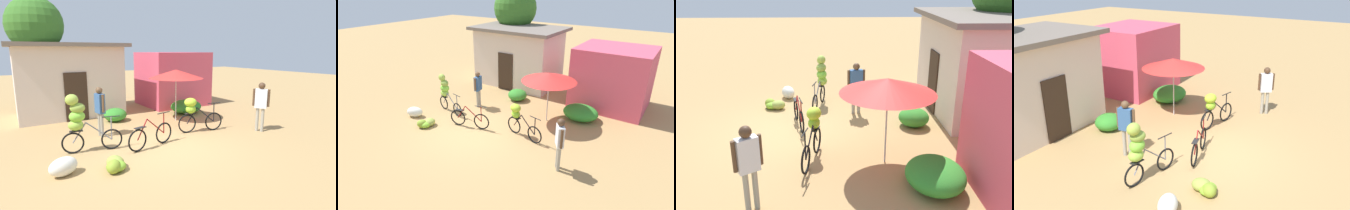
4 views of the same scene
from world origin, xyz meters
The scene contains 14 objects.
ground_plane centered at (0.00, 0.00, 0.00)m, with size 60.00×60.00×0.00m, color #A98450.
building_low centered at (-1.50, 5.87, 1.61)m, with size 4.80×3.16×3.17m.
shop_pink centered at (3.74, 5.56, 1.38)m, with size 3.20×2.80×2.76m, color #D04961.
tree_behind_building centered at (-2.55, 7.11, 3.92)m, with size 2.47×2.47×5.23m.
hedge_bush_front_left centered at (-0.19, 3.65, 0.27)m, with size 0.93×0.91×0.54m, color #32852A.
hedge_bush_front_right centered at (3.14, 3.36, 0.31)m, with size 1.48×1.26×0.62m, color #31892B.
market_umbrella centered at (2.00, 2.46, 1.94)m, with size 2.22×2.22×2.11m.
bicycle_leftmost centered at (-2.23, 0.84, 0.98)m, with size 1.67×0.52×1.70m.
bicycle_near_pile centered at (-0.32, 0.20, 0.36)m, with size 1.67×0.46×0.99m.
bicycle_center_loaded centered at (1.67, 0.73, 0.76)m, with size 1.67×0.50×1.26m.
banana_pile_on_ground centered at (-1.82, -0.77, 0.15)m, with size 0.63×0.81×0.33m.
produce_sack centered at (-2.94, -0.41, 0.22)m, with size 0.70×0.44×0.44m, color silver.
person_vendor centered at (-1.30, 1.99, 1.04)m, with size 0.26×0.57×1.69m.
person_bystander centered at (3.77, -0.36, 1.09)m, with size 0.39×0.49×1.77m.
Camera 1 is at (-3.83, -6.63, 2.86)m, focal length 28.61 mm.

